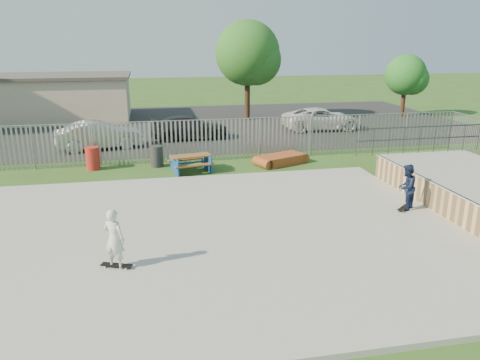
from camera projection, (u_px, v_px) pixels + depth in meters
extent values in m
plane|color=#314F1B|center=(212.00, 237.00, 13.92)|extent=(120.00, 120.00, 0.00)
cube|color=#9D9D98|center=(212.00, 234.00, 13.90)|extent=(15.00, 12.00, 0.15)
cube|color=tan|center=(475.00, 190.00, 16.47)|extent=(4.00, 7.00, 1.05)
cube|color=#9E9E99|center=(477.00, 176.00, 16.31)|extent=(4.05, 7.05, 0.04)
cylinder|color=#383A3F|center=(426.00, 179.00, 15.94)|extent=(0.06, 7.00, 0.06)
cube|color=brown|center=(191.00, 156.00, 20.52)|extent=(1.86, 1.01, 0.06)
cube|color=brown|center=(195.00, 165.00, 20.08)|extent=(1.79, 0.60, 0.05)
cube|color=brown|center=(187.00, 159.00, 21.12)|extent=(1.79, 0.60, 0.05)
cube|color=navy|center=(191.00, 164.00, 20.62)|extent=(1.80, 1.64, 0.73)
cube|color=brown|center=(281.00, 159.00, 21.94)|extent=(2.42, 1.85, 0.43)
cylinder|color=#AD221A|center=(93.00, 158.00, 20.93)|extent=(0.62, 0.62, 1.03)
cylinder|color=#29292C|center=(157.00, 156.00, 21.42)|extent=(0.58, 0.58, 0.97)
cube|color=black|center=(173.00, 125.00, 31.75)|extent=(40.00, 18.00, 0.02)
imported|color=silver|center=(99.00, 135.00, 24.71)|extent=(4.70, 2.43, 1.48)
imported|color=black|center=(190.00, 128.00, 27.23)|extent=(4.64, 2.03, 1.33)
imported|color=silver|center=(322.00, 119.00, 29.98)|extent=(5.08, 2.46, 1.39)
cube|color=beige|center=(57.00, 99.00, 33.58)|extent=(10.00, 6.00, 3.00)
cube|color=#4C4742|center=(55.00, 76.00, 33.12)|extent=(10.40, 6.40, 0.20)
cylinder|color=#392716|center=(247.00, 92.00, 33.26)|extent=(0.38, 0.38, 4.01)
sphere|color=#275B1F|center=(247.00, 53.00, 32.49)|extent=(4.49, 4.49, 4.49)
cylinder|color=#3E2518|center=(403.00, 99.00, 34.92)|extent=(0.32, 0.32, 2.65)
sphere|color=#226121|center=(406.00, 75.00, 34.41)|extent=(2.97, 2.97, 2.97)
cube|color=black|center=(404.00, 207.00, 15.71)|extent=(0.74, 0.67, 0.02)
cube|color=black|center=(116.00, 265.00, 11.72)|extent=(0.82, 0.48, 0.02)
imported|color=#131D3E|center=(406.00, 187.00, 15.50)|extent=(0.96, 0.94, 1.56)
imported|color=silver|center=(114.00, 239.00, 11.51)|extent=(0.68, 0.61, 1.56)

